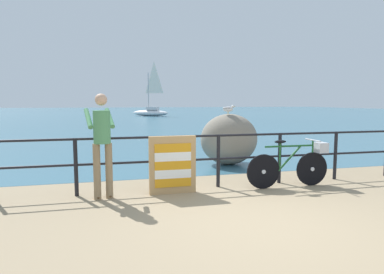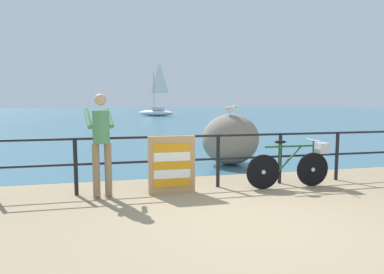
% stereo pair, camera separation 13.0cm
% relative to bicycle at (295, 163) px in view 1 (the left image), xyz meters
% --- Properties ---
extents(ground_plane, '(120.00, 120.00, 0.10)m').
position_rel_bicycle_xyz_m(ground_plane, '(-1.45, 18.36, -0.51)').
color(ground_plane, '#937F60').
extents(sea_surface, '(120.00, 90.00, 0.01)m').
position_rel_bicycle_xyz_m(sea_surface, '(-1.45, 46.32, -0.46)').
color(sea_surface, '#38667A').
rests_on(sea_surface, ground_plane).
extents(promenade_railing, '(7.90, 0.07, 1.02)m').
position_rel_bicycle_xyz_m(promenade_railing, '(-1.45, 0.35, 0.17)').
color(promenade_railing, black).
rests_on(promenade_railing, ground_plane).
extents(bicycle, '(1.70, 0.48, 0.92)m').
position_rel_bicycle_xyz_m(bicycle, '(0.00, 0.00, 0.00)').
color(bicycle, black).
rests_on(bicycle, ground_plane).
extents(person_at_railing, '(0.53, 0.67, 1.78)m').
position_rel_bicycle_xyz_m(person_at_railing, '(-3.60, 0.07, 0.53)').
color(person_at_railing, '#8C7251').
rests_on(person_at_railing, ground_plane).
extents(folded_deckchair_stack, '(0.84, 0.10, 1.04)m').
position_rel_bicycle_xyz_m(folded_deckchair_stack, '(-2.39, 0.10, 0.06)').
color(folded_deckchair_stack, tan).
rests_on(folded_deckchair_stack, ground_plane).
extents(breakwater_boulder_main, '(1.51, 1.20, 1.33)m').
position_rel_bicycle_xyz_m(breakwater_boulder_main, '(-0.44, 2.49, 0.20)').
color(breakwater_boulder_main, gray).
rests_on(breakwater_boulder_main, ground).
extents(seagull, '(0.34, 0.18, 0.23)m').
position_rel_bicycle_xyz_m(seagull, '(-0.51, 2.39, 1.00)').
color(seagull, gold).
rests_on(seagull, breakwater_boulder_main).
extents(sailboat, '(4.37, 3.55, 6.16)m').
position_rel_bicycle_xyz_m(sailboat, '(1.12, 32.32, 0.24)').
color(sailboat, white).
rests_on(sailboat, sea_surface).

